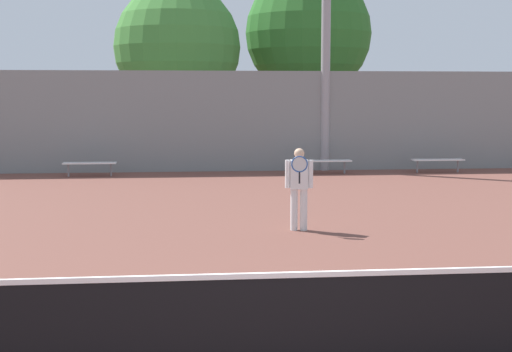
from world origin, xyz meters
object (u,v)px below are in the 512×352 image
Objects in this scene: bench_courtside_far at (319,161)px; tree_dark_dense at (308,34)px; tree_green_tall at (177,47)px; bench_by_gate at (438,160)px; bench_adjacent_court at (90,164)px; light_pole_near_left at (326,27)px; tennis_player at (299,185)px; tennis_net at (270,325)px.

tree_dark_dense reaches higher than bench_courtside_far.
bench_by_gate is at bearing -34.21° from tree_green_tall.
bench_adjacent_court is 0.19× the size of light_pole_near_left.
tennis_player is 0.23× the size of tree_green_tall.
tennis_player is at bearing -100.39° from tree_dark_dense.
tree_dark_dense is at bearing 79.34° from tennis_net.
tennis_player reaches higher than bench_by_gate.
tennis_net is 1.36× the size of tree_dark_dense.
bench_adjacent_court is (-3.78, 16.73, -0.11)m from tennis_net.
tennis_player is at bearing -123.07° from bench_by_gate.
tree_green_tall reaches higher than bench_by_gate.
light_pole_near_left is 1.11× the size of tree_dark_dense.
light_pole_near_left is (2.64, 10.74, 3.97)m from tennis_player.
bench_by_gate is (7.69, 16.73, -0.10)m from tennis_net.
tree_green_tall is at bearing 92.52° from tennis_net.
tree_dark_dense reaches higher than tree_green_tall.
bench_adjacent_court is 7.69m from tree_green_tall.
bench_courtside_far is at bearing 77.70° from tennis_net.
bench_by_gate is at bearing 0.00° from bench_courtside_far.
tree_green_tall is (-1.00, 22.63, 3.96)m from tennis_net.
tree_green_tall is at bearing -167.98° from tree_dark_dense.
tennis_player is 0.20× the size of tree_dark_dense.
light_pole_near_left reaches higher than bench_adjacent_court.
bench_courtside_far is (3.65, 16.73, -0.10)m from tennis_net.
tennis_net reaches higher than bench_adjacent_court.
tennis_player is 11.51m from bench_by_gate.
tennis_player reaches higher than tennis_net.
tennis_player is at bearing -103.79° from light_pole_near_left.
bench_adjacent_court is at bearing -171.96° from light_pole_near_left.
tennis_player is 9.90m from bench_courtside_far.
bench_adjacent_court is at bearing -115.25° from tree_green_tall.
bench_courtside_far is at bearing -96.73° from tree_dark_dense.
tennis_net is at bearing -87.48° from tree_green_tall.
light_pole_near_left is (0.41, 1.11, 4.46)m from bench_courtside_far.
bench_by_gate is at bearing -16.93° from light_pole_near_left.
tennis_player is 0.91× the size of bench_by_gate.
bench_by_gate is at bearing -65.59° from tree_dark_dense.
bench_adjacent_court is 9.08m from light_pole_near_left.
tree_green_tall reaches higher than bench_courtside_far.
bench_adjacent_court is at bearing -139.45° from tree_dark_dense.
tennis_net is 17.15m from bench_adjacent_court.
bench_adjacent_court is at bearing 180.00° from bench_by_gate.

